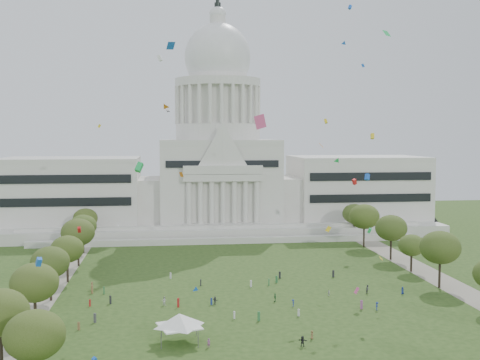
# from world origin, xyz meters

# --- Properties ---
(ground) EXTENTS (400.00, 400.00, 0.00)m
(ground) POSITION_xyz_m (0.00, 0.00, 0.00)
(ground) COLOR #294416
(ground) RESTS_ON ground
(capitol) EXTENTS (160.00, 64.50, 91.30)m
(capitol) POSITION_xyz_m (0.00, 113.59, 22.30)
(capitol) COLOR silver
(capitol) RESTS_ON ground
(path_left) EXTENTS (8.00, 160.00, 0.04)m
(path_left) POSITION_xyz_m (-48.00, 30.00, 0.02)
(path_left) COLOR gray
(path_left) RESTS_ON ground
(path_right) EXTENTS (8.00, 160.00, 0.04)m
(path_right) POSITION_xyz_m (48.00, 30.00, 0.02)
(path_right) COLOR gray
(path_right) RESTS_ON ground
(row_tree_l_0) EXTENTS (8.85, 8.85, 12.59)m
(row_tree_l_0) POSITION_xyz_m (-45.26, -21.68, 8.95)
(row_tree_l_0) COLOR black
(row_tree_l_0) RESTS_ON ground
(row_tree_l_1) EXTENTS (8.86, 8.86, 12.59)m
(row_tree_l_1) POSITION_xyz_m (-44.07, -2.96, 8.95)
(row_tree_l_1) COLOR black
(row_tree_l_1) RESTS_ON ground
(row_tree_l_2) EXTENTS (8.42, 8.42, 11.97)m
(row_tree_l_2) POSITION_xyz_m (-45.04, 17.30, 8.51)
(row_tree_l_2) COLOR black
(row_tree_l_2) RESTS_ON ground
(row_tree_r_2) EXTENTS (9.55, 9.55, 13.58)m
(row_tree_r_2) POSITION_xyz_m (44.17, 17.44, 9.66)
(row_tree_r_2) COLOR black
(row_tree_r_2) RESTS_ON ground
(row_tree_l_3) EXTENTS (8.12, 8.12, 11.55)m
(row_tree_l_3) POSITION_xyz_m (-44.09, 33.92, 8.21)
(row_tree_l_3) COLOR black
(row_tree_l_3) RESTS_ON ground
(row_tree_r_3) EXTENTS (7.01, 7.01, 9.98)m
(row_tree_r_3) POSITION_xyz_m (44.40, 34.48, 7.08)
(row_tree_r_3) COLOR black
(row_tree_r_3) RESTS_ON ground
(row_tree_l_4) EXTENTS (9.29, 9.29, 13.21)m
(row_tree_l_4) POSITION_xyz_m (-44.08, 52.42, 9.39)
(row_tree_l_4) COLOR black
(row_tree_l_4) RESTS_ON ground
(row_tree_r_4) EXTENTS (9.19, 9.19, 13.06)m
(row_tree_r_4) POSITION_xyz_m (44.76, 50.04, 9.29)
(row_tree_r_4) COLOR black
(row_tree_r_4) RESTS_ON ground
(row_tree_l_5) EXTENTS (8.33, 8.33, 11.85)m
(row_tree_l_5) POSITION_xyz_m (-45.22, 71.01, 8.42)
(row_tree_l_5) COLOR black
(row_tree_l_5) RESTS_ON ground
(row_tree_r_5) EXTENTS (9.82, 9.82, 13.96)m
(row_tree_r_5) POSITION_xyz_m (43.49, 70.19, 9.93)
(row_tree_r_5) COLOR black
(row_tree_r_5) RESTS_ON ground
(row_tree_l_6) EXTENTS (8.19, 8.19, 11.64)m
(row_tree_l_6) POSITION_xyz_m (-46.87, 89.14, 8.27)
(row_tree_l_6) COLOR black
(row_tree_l_6) RESTS_ON ground
(row_tree_r_6) EXTENTS (8.42, 8.42, 11.97)m
(row_tree_r_6) POSITION_xyz_m (45.96, 88.13, 8.51)
(row_tree_r_6) COLOR black
(row_tree_r_6) RESTS_ON ground
(near_tree_0) EXTENTS (8.47, 8.47, 12.04)m
(near_tree_0) POSITION_xyz_m (-38.00, -32.00, 8.56)
(near_tree_0) COLOR black
(near_tree_0) RESTS_ON ground
(event_tent) EXTENTS (11.60, 11.60, 5.23)m
(event_tent) POSITION_xyz_m (-17.79, -12.76, 4.06)
(event_tent) COLOR #4C4C4C
(event_tent) RESTS_ON ground
(person_0) EXTENTS (0.80, 0.93, 1.62)m
(person_0) POSITION_xyz_m (33.39, 13.27, 0.81)
(person_0) COLOR navy
(person_0) RESTS_ON ground
(person_2) EXTENTS (1.11, 1.11, 1.99)m
(person_2) POSITION_xyz_m (25.70, 14.72, 1.00)
(person_2) COLOR #4C4C51
(person_2) RESTS_ON ground
(person_3) EXTENTS (0.54, 0.99, 1.50)m
(person_3) POSITION_xyz_m (6.54, 6.47, 0.75)
(person_3) COLOR navy
(person_3) RESTS_ON ground
(person_4) EXTENTS (0.69, 1.13, 1.83)m
(person_4) POSITION_xyz_m (3.43, 10.59, 0.92)
(person_4) COLOR #33723F
(person_4) RESTS_ON ground
(person_5) EXTENTS (1.42, 1.65, 1.70)m
(person_5) POSITION_xyz_m (-9.70, 10.01, 0.85)
(person_5) COLOR #4C4C51
(person_5) RESTS_ON ground
(person_6) EXTENTS (0.54, 0.78, 1.52)m
(person_6) POSITION_xyz_m (5.58, -13.92, 0.76)
(person_6) COLOR olive
(person_6) RESTS_ON ground
(person_7) EXTENTS (0.65, 0.54, 1.56)m
(person_7) POSITION_xyz_m (-12.89, -15.88, 0.78)
(person_7) COLOR #994C8C
(person_7) RESTS_ON ground
(person_8) EXTENTS (1.06, 0.90, 1.88)m
(person_8) POSITION_xyz_m (-20.47, 10.62, 0.94)
(person_8) COLOR silver
(person_8) RESTS_ON ground
(person_9) EXTENTS (1.13, 1.23, 1.72)m
(person_9) POSITION_xyz_m (23.18, 1.64, 0.86)
(person_9) COLOR navy
(person_9) RESTS_ON ground
(person_10) EXTENTS (0.60, 0.86, 1.34)m
(person_10) POSITION_xyz_m (16.29, 13.68, 0.67)
(person_10) COLOR silver
(person_10) RESTS_ON ground
(person_11) EXTENTS (1.81, 1.29, 1.81)m
(person_11) POSITION_xyz_m (3.08, -17.38, 0.91)
(person_11) COLOR #26262B
(person_11) RESTS_ON ground
(distant_crowd) EXTENTS (63.79, 38.95, 1.95)m
(distant_crowd) POSITION_xyz_m (-14.39, 13.77, 0.86)
(distant_crowd) COLOR #994C8C
(distant_crowd) RESTS_ON ground
(kite_swarm) EXTENTS (92.20, 102.32, 60.18)m
(kite_swarm) POSITION_xyz_m (6.04, 11.83, 30.22)
(kite_swarm) COLOR blue
(kite_swarm) RESTS_ON ground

